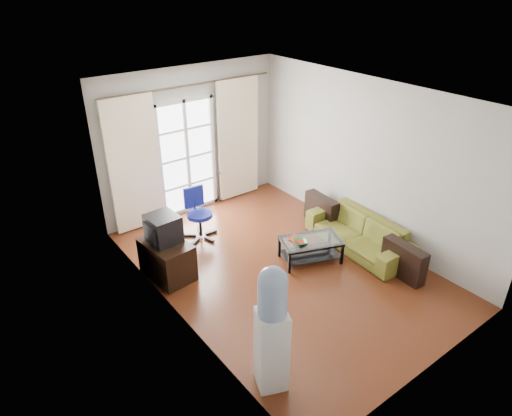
{
  "coord_description": "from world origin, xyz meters",
  "views": [
    {
      "loc": [
        -3.86,
        -4.46,
        4.18
      ],
      "look_at": [
        -0.22,
        0.35,
        0.97
      ],
      "focal_mm": 32.0,
      "sensor_mm": 36.0,
      "label": 1
    }
  ],
  "objects_px": {
    "tv_stand": "(167,259)",
    "task_chair": "(200,223)",
    "sofa": "(359,233)",
    "crt_tv": "(162,229)",
    "coffee_table": "(310,247)",
    "water_cooler": "(272,327)"
  },
  "relations": [
    {
      "from": "tv_stand",
      "to": "coffee_table",
      "type": "bearing_deg",
      "value": -32.92
    },
    {
      "from": "coffee_table",
      "to": "crt_tv",
      "type": "distance_m",
      "value": 2.32
    },
    {
      "from": "sofa",
      "to": "task_chair",
      "type": "bearing_deg",
      "value": -130.31
    },
    {
      "from": "task_chair",
      "to": "water_cooler",
      "type": "relative_size",
      "value": 0.57
    },
    {
      "from": "coffee_table",
      "to": "tv_stand",
      "type": "distance_m",
      "value": 2.23
    },
    {
      "from": "sofa",
      "to": "tv_stand",
      "type": "relative_size",
      "value": 2.43
    },
    {
      "from": "sofa",
      "to": "crt_tv",
      "type": "height_order",
      "value": "crt_tv"
    },
    {
      "from": "crt_tv",
      "to": "water_cooler",
      "type": "bearing_deg",
      "value": -94.23
    },
    {
      "from": "water_cooler",
      "to": "crt_tv",
      "type": "bearing_deg",
      "value": 111.75
    },
    {
      "from": "tv_stand",
      "to": "crt_tv",
      "type": "relative_size",
      "value": 1.64
    },
    {
      "from": "tv_stand",
      "to": "task_chair",
      "type": "bearing_deg",
      "value": 29.04
    },
    {
      "from": "crt_tv",
      "to": "task_chair",
      "type": "relative_size",
      "value": 0.54
    },
    {
      "from": "crt_tv",
      "to": "tv_stand",
      "type": "bearing_deg",
      "value": -96.19
    },
    {
      "from": "sofa",
      "to": "water_cooler",
      "type": "bearing_deg",
      "value": -61.36
    },
    {
      "from": "sofa",
      "to": "task_chair",
      "type": "height_order",
      "value": "task_chair"
    },
    {
      "from": "coffee_table",
      "to": "crt_tv",
      "type": "xyz_separation_m",
      "value": [
        -2.0,
        1.06,
        0.55
      ]
    },
    {
      "from": "task_chair",
      "to": "sofa",
      "type": "bearing_deg",
      "value": -40.03
    },
    {
      "from": "sofa",
      "to": "crt_tv",
      "type": "bearing_deg",
      "value": -109.38
    },
    {
      "from": "tv_stand",
      "to": "crt_tv",
      "type": "xyz_separation_m",
      "value": [
        0.0,
        0.07,
        0.5
      ]
    },
    {
      "from": "water_cooler",
      "to": "sofa",
      "type": "bearing_deg",
      "value": 46.89
    },
    {
      "from": "crt_tv",
      "to": "task_chair",
      "type": "height_order",
      "value": "crt_tv"
    },
    {
      "from": "tv_stand",
      "to": "task_chair",
      "type": "relative_size",
      "value": 0.89
    }
  ]
}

